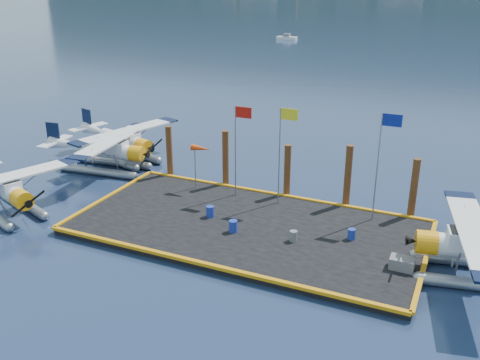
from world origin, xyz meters
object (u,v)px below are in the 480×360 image
object	(u,v)px
seaplane_c	(124,143)
flagpole_yellow	(283,141)
drum_1	(293,236)
piling_0	(169,153)
seaplane_b	(109,153)
piling_3	(348,178)
drum_0	(210,211)
flagpole_blue	(382,152)
drum_3	(233,226)
seaplane_d	(479,251)
piling_1	(226,160)
seaplane_a	(5,191)
flagpole_red	(238,137)
piling_2	(287,173)
piling_4	(414,191)
windsock	(201,149)
crate	(402,263)
drum_2	(351,234)

from	to	relation	value
seaplane_c	flagpole_yellow	xyz separation A→B (m)	(14.68, -3.62, 3.01)
drum_1	piling_0	world-z (taller)	piling_0
seaplane_b	piling_3	distance (m)	18.11
seaplane_c	drum_0	distance (m)	13.63
drum_0	flagpole_yellow	xyz separation A→B (m)	(3.19, 3.66, 3.78)
flagpole_yellow	flagpole_blue	bearing A→B (deg)	-0.00
drum_3	drum_0	bearing A→B (deg)	149.50
seaplane_d	drum_0	bearing A→B (deg)	77.81
seaplane_c	drum_0	xyz separation A→B (m)	(11.49, -7.29, -0.77)
piling_1	drum_3	bearing A→B (deg)	-60.85
seaplane_b	piling_3	xyz separation A→B (m)	(18.09, 0.45, 0.67)
seaplane_a	piling_0	world-z (taller)	piling_0
flagpole_red	piling_2	size ratio (longest dim) A/B	1.58
flagpole_blue	seaplane_d	bearing A→B (deg)	-34.05
drum_0	piling_4	size ratio (longest dim) A/B	0.17
seaplane_d	drum_3	world-z (taller)	seaplane_d
drum_1	flagpole_blue	world-z (taller)	flagpole_blue
seaplane_b	windsock	size ratio (longest dim) A/B	3.08
drum_3	crate	size ratio (longest dim) A/B	0.57
piling_2	flagpole_red	bearing A→B (deg)	-150.20
seaplane_b	piling_3	bearing A→B (deg)	85.30
seaplane_c	flagpole_blue	size ratio (longest dim) A/B	1.49
seaplane_c	piling_3	world-z (taller)	piling_3
piling_4	seaplane_b	bearing A→B (deg)	-178.84
seaplane_b	drum_0	size ratio (longest dim) A/B	14.30
drum_2	piling_3	bearing A→B (deg)	107.56
drum_2	piling_1	world-z (taller)	piling_1
seaplane_b	windsock	bearing A→B (deg)	76.22
drum_0	piling_2	size ratio (longest dim) A/B	0.18
flagpole_yellow	piling_3	bearing A→B (deg)	22.85
crate	windsock	size ratio (longest dim) A/B	0.38
seaplane_d	piling_0	size ratio (longest dim) A/B	2.48
seaplane_a	flagpole_blue	bearing A→B (deg)	130.00
piling_2	piling_4	distance (m)	8.00
seaplane_a	drum_1	size ratio (longest dim) A/B	15.49
seaplane_b	piling_2	bearing A→B (deg)	85.70
piling_0	piling_1	xyz separation A→B (m)	(4.50, 0.00, 0.10)
drum_1	crate	world-z (taller)	drum_1
seaplane_b	drum_3	world-z (taller)	seaplane_b
drum_3	piling_4	xyz separation A→B (m)	(8.87, 6.51, 1.26)
flagpole_red	piling_2	bearing A→B (deg)	29.80
crate	piling_0	size ratio (longest dim) A/B	0.30
piling_3	piling_4	size ratio (longest dim) A/B	1.07
piling_0	piling_1	world-z (taller)	piling_1
flagpole_yellow	seaplane_d	bearing A→B (deg)	-18.18
seaplane_a	piling_1	size ratio (longest dim) A/B	2.21
crate	flagpole_red	bearing A→B (deg)	155.66
seaplane_a	drum_1	distance (m)	18.12
flagpole_yellow	drum_3	bearing A→B (deg)	-102.27
piling_0	flagpole_blue	bearing A→B (deg)	-6.01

